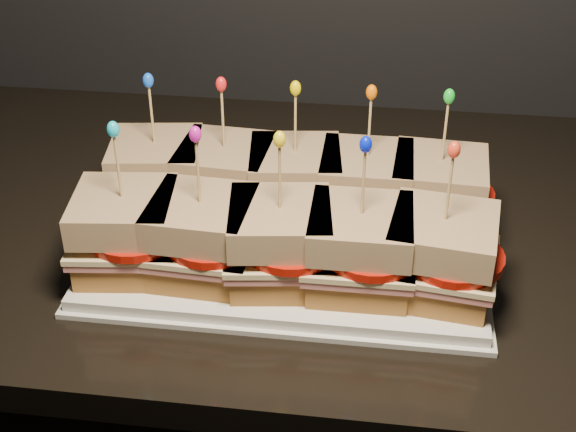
# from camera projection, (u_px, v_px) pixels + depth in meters

# --- Properties ---
(granite_slab) EXTENTS (2.35, 0.66, 0.03)m
(granite_slab) POSITION_uv_depth(u_px,v_px,m) (429.00, 233.00, 0.97)
(granite_slab) COLOR black
(granite_slab) RESTS_ON cabinet
(platter) EXTENTS (0.42, 0.26, 0.02)m
(platter) POSITION_uv_depth(u_px,v_px,m) (288.00, 251.00, 0.89)
(platter) COLOR silver
(platter) RESTS_ON granite_slab
(platter_rim) EXTENTS (0.43, 0.27, 0.01)m
(platter_rim) POSITION_uv_depth(u_px,v_px,m) (288.00, 255.00, 0.89)
(platter_rim) COLOR silver
(platter_rim) RESTS_ON granite_slab
(sandwich_0_bread_bot) EXTENTS (0.11, 0.11, 0.03)m
(sandwich_0_bread_bot) POSITION_uv_depth(u_px,v_px,m) (160.00, 196.00, 0.94)
(sandwich_0_bread_bot) COLOR brown
(sandwich_0_bread_bot) RESTS_ON platter
(sandwich_0_ham) EXTENTS (0.12, 0.12, 0.01)m
(sandwich_0_ham) POSITION_uv_depth(u_px,v_px,m) (158.00, 183.00, 0.93)
(sandwich_0_ham) COLOR tan
(sandwich_0_ham) RESTS_ON sandwich_0_bread_bot
(sandwich_0_cheese) EXTENTS (0.12, 0.12, 0.01)m
(sandwich_0_cheese) POSITION_uv_depth(u_px,v_px,m) (158.00, 178.00, 0.93)
(sandwich_0_cheese) COLOR beige
(sandwich_0_cheese) RESTS_ON sandwich_0_ham
(sandwich_0_tomato) EXTENTS (0.10, 0.10, 0.01)m
(sandwich_0_tomato) POSITION_uv_depth(u_px,v_px,m) (166.00, 175.00, 0.92)
(sandwich_0_tomato) COLOR #B11409
(sandwich_0_tomato) RESTS_ON sandwich_0_cheese
(sandwich_0_bread_top) EXTENTS (0.11, 0.11, 0.03)m
(sandwich_0_bread_top) POSITION_uv_depth(u_px,v_px,m) (156.00, 156.00, 0.92)
(sandwich_0_bread_top) COLOR #582D10
(sandwich_0_bread_top) RESTS_ON sandwich_0_tomato
(sandwich_0_pick) EXTENTS (0.00, 0.00, 0.09)m
(sandwich_0_pick) POSITION_uv_depth(u_px,v_px,m) (152.00, 118.00, 0.89)
(sandwich_0_pick) COLOR tan
(sandwich_0_pick) RESTS_ON sandwich_0_bread_top
(sandwich_0_frill) EXTENTS (0.01, 0.01, 0.02)m
(sandwich_0_frill) POSITION_uv_depth(u_px,v_px,m) (148.00, 80.00, 0.87)
(sandwich_0_frill) COLOR blue
(sandwich_0_frill) RESTS_ON sandwich_0_pick
(sandwich_1_bread_bot) EXTENTS (0.10, 0.10, 0.03)m
(sandwich_1_bread_bot) POSITION_uv_depth(u_px,v_px,m) (227.00, 201.00, 0.94)
(sandwich_1_bread_bot) COLOR brown
(sandwich_1_bread_bot) RESTS_ON platter
(sandwich_1_ham) EXTENTS (0.11, 0.11, 0.01)m
(sandwich_1_ham) POSITION_uv_depth(u_px,v_px,m) (226.00, 188.00, 0.93)
(sandwich_1_ham) COLOR tan
(sandwich_1_ham) RESTS_ON sandwich_1_bread_bot
(sandwich_1_cheese) EXTENTS (0.12, 0.11, 0.01)m
(sandwich_1_cheese) POSITION_uv_depth(u_px,v_px,m) (226.00, 182.00, 0.92)
(sandwich_1_cheese) COLOR beige
(sandwich_1_cheese) RESTS_ON sandwich_1_ham
(sandwich_1_tomato) EXTENTS (0.10, 0.10, 0.01)m
(sandwich_1_tomato) POSITION_uv_depth(u_px,v_px,m) (235.00, 180.00, 0.91)
(sandwich_1_tomato) COLOR #B11409
(sandwich_1_tomato) RESTS_ON sandwich_1_cheese
(sandwich_1_bread_top) EXTENTS (0.11, 0.11, 0.03)m
(sandwich_1_bread_top) POSITION_uv_depth(u_px,v_px,m) (225.00, 160.00, 0.91)
(sandwich_1_bread_top) COLOR #582D10
(sandwich_1_bread_top) RESTS_ON sandwich_1_tomato
(sandwich_1_pick) EXTENTS (0.00, 0.00, 0.09)m
(sandwich_1_pick) POSITION_uv_depth(u_px,v_px,m) (223.00, 122.00, 0.88)
(sandwich_1_pick) COLOR tan
(sandwich_1_pick) RESTS_ON sandwich_1_bread_top
(sandwich_1_frill) EXTENTS (0.01, 0.01, 0.02)m
(sandwich_1_frill) POSITION_uv_depth(u_px,v_px,m) (221.00, 84.00, 0.86)
(sandwich_1_frill) COLOR red
(sandwich_1_frill) RESTS_ON sandwich_1_pick
(sandwich_2_bread_bot) EXTENTS (0.11, 0.11, 0.03)m
(sandwich_2_bread_bot) POSITION_uv_depth(u_px,v_px,m) (295.00, 205.00, 0.93)
(sandwich_2_bread_bot) COLOR brown
(sandwich_2_bread_bot) RESTS_ON platter
(sandwich_2_ham) EXTENTS (0.12, 0.12, 0.01)m
(sandwich_2_ham) POSITION_uv_depth(u_px,v_px,m) (295.00, 192.00, 0.92)
(sandwich_2_ham) COLOR tan
(sandwich_2_ham) RESTS_ON sandwich_2_bread_bot
(sandwich_2_cheese) EXTENTS (0.12, 0.12, 0.01)m
(sandwich_2_cheese) POSITION_uv_depth(u_px,v_px,m) (295.00, 187.00, 0.91)
(sandwich_2_cheese) COLOR beige
(sandwich_2_cheese) RESTS_ON sandwich_2_ham
(sandwich_2_tomato) EXTENTS (0.10, 0.10, 0.01)m
(sandwich_2_tomato) POSITION_uv_depth(u_px,v_px,m) (305.00, 185.00, 0.90)
(sandwich_2_tomato) COLOR #B11409
(sandwich_2_tomato) RESTS_ON sandwich_2_cheese
(sandwich_2_bread_top) EXTENTS (0.11, 0.11, 0.03)m
(sandwich_2_bread_top) POSITION_uv_depth(u_px,v_px,m) (295.00, 165.00, 0.90)
(sandwich_2_bread_top) COLOR #582D10
(sandwich_2_bread_top) RESTS_ON sandwich_2_tomato
(sandwich_2_pick) EXTENTS (0.00, 0.00, 0.09)m
(sandwich_2_pick) POSITION_uv_depth(u_px,v_px,m) (295.00, 127.00, 0.87)
(sandwich_2_pick) COLOR tan
(sandwich_2_pick) RESTS_ON sandwich_2_bread_top
(sandwich_2_frill) EXTENTS (0.01, 0.01, 0.02)m
(sandwich_2_frill) POSITION_uv_depth(u_px,v_px,m) (296.00, 88.00, 0.85)
(sandwich_2_frill) COLOR #E6CC00
(sandwich_2_frill) RESTS_ON sandwich_2_pick
(sandwich_3_bread_bot) EXTENTS (0.10, 0.10, 0.03)m
(sandwich_3_bread_bot) POSITION_uv_depth(u_px,v_px,m) (364.00, 210.00, 0.92)
(sandwich_3_bread_bot) COLOR brown
(sandwich_3_bread_bot) RESTS_ON platter
(sandwich_3_ham) EXTENTS (0.11, 0.10, 0.01)m
(sandwich_3_ham) POSITION_uv_depth(u_px,v_px,m) (365.00, 197.00, 0.91)
(sandwich_3_ham) COLOR tan
(sandwich_3_ham) RESTS_ON sandwich_3_bread_bot
(sandwich_3_cheese) EXTENTS (0.11, 0.11, 0.01)m
(sandwich_3_cheese) POSITION_uv_depth(u_px,v_px,m) (366.00, 192.00, 0.90)
(sandwich_3_cheese) COLOR beige
(sandwich_3_cheese) RESTS_ON sandwich_3_ham
(sandwich_3_tomato) EXTENTS (0.10, 0.10, 0.01)m
(sandwich_3_tomato) POSITION_uv_depth(u_px,v_px,m) (376.00, 189.00, 0.89)
(sandwich_3_tomato) COLOR #B11409
(sandwich_3_tomato) RESTS_ON sandwich_3_cheese
(sandwich_3_bread_top) EXTENTS (0.10, 0.10, 0.03)m
(sandwich_3_bread_top) POSITION_uv_depth(u_px,v_px,m) (367.00, 169.00, 0.89)
(sandwich_3_bread_top) COLOR #582D10
(sandwich_3_bread_top) RESTS_ON sandwich_3_tomato
(sandwich_3_pick) EXTENTS (0.00, 0.00, 0.09)m
(sandwich_3_pick) POSITION_uv_depth(u_px,v_px,m) (369.00, 131.00, 0.86)
(sandwich_3_pick) COLOR tan
(sandwich_3_pick) RESTS_ON sandwich_3_bread_top
(sandwich_3_frill) EXTENTS (0.01, 0.01, 0.02)m
(sandwich_3_frill) POSITION_uv_depth(u_px,v_px,m) (372.00, 92.00, 0.84)
(sandwich_3_frill) COLOR #E96404
(sandwich_3_frill) RESTS_ON sandwich_3_pick
(sandwich_4_bread_bot) EXTENTS (0.10, 0.10, 0.03)m
(sandwich_4_bread_bot) POSITION_uv_depth(u_px,v_px,m) (435.00, 215.00, 0.91)
(sandwich_4_bread_bot) COLOR brown
(sandwich_4_bread_bot) RESTS_ON platter
(sandwich_4_ham) EXTENTS (0.11, 0.11, 0.01)m
(sandwich_4_ham) POSITION_uv_depth(u_px,v_px,m) (437.00, 202.00, 0.90)
(sandwich_4_ham) COLOR tan
(sandwich_4_ham) RESTS_ON sandwich_4_bread_bot
(sandwich_4_cheese) EXTENTS (0.12, 0.11, 0.01)m
(sandwich_4_cheese) POSITION_uv_depth(u_px,v_px,m) (438.00, 197.00, 0.90)
(sandwich_4_cheese) COLOR beige
(sandwich_4_cheese) RESTS_ON sandwich_4_ham
(sandwich_4_tomato) EXTENTS (0.10, 0.10, 0.01)m
(sandwich_4_tomato) POSITION_uv_depth(u_px,v_px,m) (449.00, 194.00, 0.88)
(sandwich_4_tomato) COLOR #B11409
(sandwich_4_tomato) RESTS_ON sandwich_4_cheese
(sandwich_4_bread_top) EXTENTS (0.11, 0.11, 0.03)m
(sandwich_4_bread_top) POSITION_uv_depth(u_px,v_px,m) (440.00, 174.00, 0.88)
(sandwich_4_bread_top) COLOR #582D10
(sandwich_4_bread_top) RESTS_ON sandwich_4_tomato
(sandwich_4_pick) EXTENTS (0.00, 0.00, 0.09)m
(sandwich_4_pick) POSITION_uv_depth(u_px,v_px,m) (445.00, 135.00, 0.85)
(sandwich_4_pick) COLOR tan
(sandwich_4_pick) RESTS_ON sandwich_4_bread_top
(sandwich_4_frill) EXTENTS (0.01, 0.01, 0.02)m
(sandwich_4_frill) POSITION_uv_depth(u_px,v_px,m) (449.00, 96.00, 0.83)
(sandwich_4_frill) COLOR green
(sandwich_4_frill) RESTS_ON sandwich_4_pick
(sandwich_5_bread_bot) EXTENTS (0.11, 0.11, 0.03)m
(sandwich_5_bread_bot) POSITION_uv_depth(u_px,v_px,m) (129.00, 254.00, 0.84)
(sandwich_5_bread_bot) COLOR brown
(sandwich_5_bread_bot) RESTS_ON platter
(sandwich_5_ham) EXTENTS (0.12, 0.12, 0.01)m
(sandwich_5_ham) POSITION_uv_depth(u_px,v_px,m) (127.00, 240.00, 0.83)
(sandwich_5_ham) COLOR tan
(sandwich_5_ham) RESTS_ON sandwich_5_bread_bot
(sandwich_5_cheese) EXTENTS (0.12, 0.12, 0.01)m
(sandwich_5_cheese) POSITION_uv_depth(u_px,v_px,m) (127.00, 235.00, 0.83)
(sandwich_5_cheese) COLOR beige
(sandwich_5_cheese) RESTS_ON sandwich_5_ham
(sandwich_5_tomato) EXTENTS (0.10, 0.10, 0.01)m
(sandwich_5_tomato) POSITION_uv_depth(u_px,v_px,m) (136.00, 233.00, 0.82)
(sandwich_5_tomato) COLOR #B11409
(sandwich_5_tomato) RESTS_ON sandwich_5_cheese
(sandwich_5_bread_top) EXTENTS (0.11, 0.11, 0.03)m
(sandwich_5_bread_top) POSITION_uv_depth(u_px,v_px,m) (124.00, 211.00, 0.81)
(sandwich_5_bread_top) COLOR #582D10
(sandwich_5_bread_top) RESTS_ON sandwich_5_tomato
(sandwich_5_pick) EXTENTS (0.00, 0.00, 0.09)m
(sandwich_5_pick) POSITION_uv_depth(u_px,v_px,m) (118.00, 170.00, 0.79)
(sandwich_5_pick) COLOR tan
(sandwich_5_pick) RESTS_ON sandwich_5_bread_top
(sandwich_5_frill) EXTENTS (0.01, 0.01, 0.02)m
(sandwich_5_frill) POSITION_uv_depth(u_px,v_px,m) (113.00, 129.00, 0.77)
(sandwich_5_frill) COLOR #13A9C1
(sandwich_5_frill) RESTS_ON sandwich_5_pick
(sandwich_6_bread_bot) EXTENTS (0.10, 0.10, 0.03)m
(sandwich_6_bread_bot) POSITION_uv_depth(u_px,v_px,m) (204.00, 260.00, 0.83)
(sandwich_6_bread_bot) COLOR brown
(sandwich_6_bread_bot) RESTS_ON platter
(sandwich_6_ham) EXTENTS (0.11, 0.11, 0.01)m
(sandwich_6_ham) POSITION_uv_depth(u_px,v_px,m) (203.00, 246.00, 0.82)
(sandwich_6_ham) COLOR tan
(sandwich_6_ham) RESTS_ON sandwich_6_bread_bot
(sandwich_6_cheese) EXTENTS (0.12, 0.11, 0.01)m
(sandwich_6_cheese) POSITION_uv_depth(u_px,v_px,m) (203.00, 240.00, 0.82)
(sandwich_6_cheese) COLOR beige
(sandwich_6_cheese) RESTS_ON sandwich_6_ham
(sandwich_6_tomato) EXTENTS (0.10, 0.10, 0.01)m
(sandwich_6_tomato) POSITION_uv_depth(u_px,v_px,m) (212.00, 238.00, 0.81)
(sandwich_6_tomato) COLOR #B11409
(sandwich_6_tomato) RESTS_ON sandwich_6_cheese
(sandwich_6_bread_top) EXTENTS (0.11, 0.11, 0.03)m
(sandwich_6_bread_top) POSITION_uv_depth(u_px,v_px,m) (201.00, 216.00, 0.81)
(sandwich_6_bread_top) COLOR #582D10
(sandwich_6_bread_top) RESTS_ON sandwich_6_tomato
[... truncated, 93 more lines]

